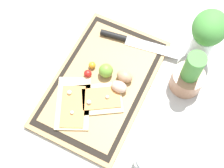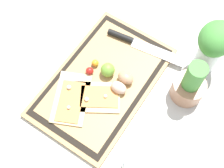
% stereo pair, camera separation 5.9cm
% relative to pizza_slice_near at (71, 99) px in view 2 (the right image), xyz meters
% --- Properties ---
extents(ground_plane, '(6.00, 6.00, 0.00)m').
position_rel_pizza_slice_near_xyz_m(ground_plane, '(-0.12, 0.05, -0.03)').
color(ground_plane, silver).
extents(cutting_board, '(0.52, 0.32, 0.02)m').
position_rel_pizza_slice_near_xyz_m(cutting_board, '(-0.12, 0.05, -0.02)').
color(cutting_board, tan).
rests_on(cutting_board, ground_plane).
extents(pizza_slice_near, '(0.22, 0.18, 0.02)m').
position_rel_pizza_slice_near_xyz_m(pizza_slice_near, '(0.00, 0.00, 0.00)').
color(pizza_slice_near, beige).
rests_on(pizza_slice_near, cutting_board).
extents(pizza_slice_far, '(0.18, 0.20, 0.02)m').
position_rel_pizza_slice_near_xyz_m(pizza_slice_far, '(-0.05, 0.07, 0.00)').
color(pizza_slice_far, beige).
rests_on(pizza_slice_far, cutting_board).
extents(knife, '(0.07, 0.31, 0.02)m').
position_rel_pizza_slice_near_xyz_m(knife, '(-0.31, 0.06, 0.00)').
color(knife, silver).
rests_on(knife, cutting_board).
extents(egg_brown, '(0.04, 0.06, 0.04)m').
position_rel_pizza_slice_near_xyz_m(egg_brown, '(-0.16, 0.12, 0.02)').
color(egg_brown, tan).
rests_on(egg_brown, cutting_board).
extents(egg_pink, '(0.04, 0.06, 0.04)m').
position_rel_pizza_slice_near_xyz_m(egg_pink, '(-0.12, 0.12, 0.02)').
color(egg_pink, beige).
rests_on(egg_pink, cutting_board).
extents(lime, '(0.05, 0.05, 0.05)m').
position_rel_pizza_slice_near_xyz_m(lime, '(-0.15, 0.05, 0.02)').
color(lime, '#70A838').
rests_on(lime, cutting_board).
extents(cherry_tomato_red, '(0.03, 0.03, 0.03)m').
position_rel_pizza_slice_near_xyz_m(cherry_tomato_red, '(-0.12, -0.01, 0.01)').
color(cherry_tomato_red, red).
rests_on(cherry_tomato_red, cutting_board).
extents(cherry_tomato_yellow, '(0.03, 0.03, 0.03)m').
position_rel_pizza_slice_near_xyz_m(cherry_tomato_yellow, '(-0.16, -0.01, 0.01)').
color(cherry_tomato_yellow, gold).
rests_on(cherry_tomato_yellow, cutting_board).
extents(herb_pot, '(0.11, 0.11, 0.19)m').
position_rel_pizza_slice_near_xyz_m(herb_pot, '(-0.25, 0.32, 0.04)').
color(herb_pot, '#AD7A5B').
rests_on(herb_pot, ground_plane).
extents(sauce_jar, '(0.09, 0.09, 0.11)m').
position_rel_pizza_slice_near_xyz_m(sauce_jar, '(0.07, 0.31, 0.02)').
color(sauce_jar, silver).
rests_on(sauce_jar, ground_plane).
extents(herb_glass, '(0.13, 0.12, 0.22)m').
position_rel_pizza_slice_near_xyz_m(herb_glass, '(-0.39, 0.32, 0.11)').
color(herb_glass, silver).
rests_on(herb_glass, ground_plane).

